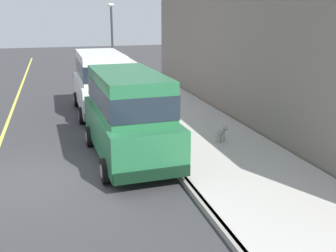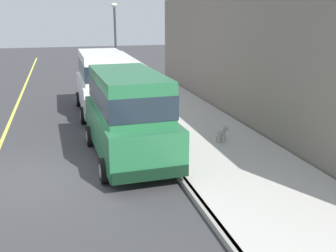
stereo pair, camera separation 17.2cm
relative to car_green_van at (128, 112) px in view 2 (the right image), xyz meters
name	(u,v)px [view 2 (the right image)]	position (x,y,z in m)	size (l,w,h in m)	color
ground_plane	(50,179)	(-2.22, -0.92, -1.39)	(80.00, 80.00, 0.00)	#38383A
curb	(170,164)	(0.98, -0.92, -1.32)	(0.16, 64.00, 0.14)	gray
sidewalk	(231,158)	(2.78, -0.92, -1.32)	(3.60, 64.00, 0.14)	#B7B5AD
car_green_van	(128,112)	(0.00, 0.00, 0.00)	(2.27, 4.97, 2.52)	#23663D
car_white_van	(103,80)	(-0.11, 5.67, 0.00)	(2.16, 4.91, 2.52)	white
dog_grey	(222,132)	(3.05, 0.39, -0.97)	(0.64, 0.50, 0.49)	#999691
fire_hydrant	(155,115)	(1.43, 2.86, -0.92)	(0.34, 0.24, 0.72)	red
street_lamp	(115,34)	(1.33, 11.98, 1.51)	(0.36, 0.36, 4.42)	#2D2D33
building_facade	(236,58)	(4.88, 3.60, 0.99)	(0.50, 20.00, 4.77)	slate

